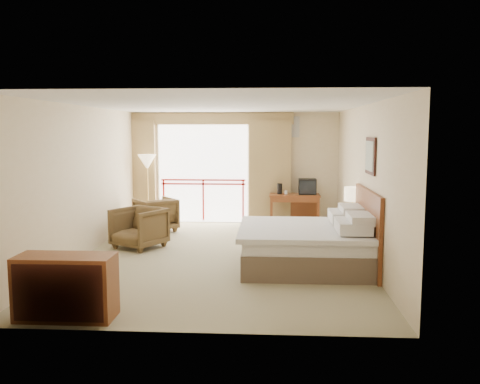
# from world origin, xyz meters

# --- Properties ---
(floor) EXTENTS (7.00, 7.00, 0.00)m
(floor) POSITION_xyz_m (0.00, 0.00, 0.00)
(floor) COLOR #968E68
(floor) RESTS_ON ground
(ceiling) EXTENTS (7.00, 7.00, 0.00)m
(ceiling) POSITION_xyz_m (0.00, 0.00, 2.70)
(ceiling) COLOR white
(ceiling) RESTS_ON wall_back
(wall_back) EXTENTS (5.00, 0.00, 5.00)m
(wall_back) POSITION_xyz_m (0.00, 3.50, 1.35)
(wall_back) COLOR beige
(wall_back) RESTS_ON ground
(wall_front) EXTENTS (5.00, 0.00, 5.00)m
(wall_front) POSITION_xyz_m (0.00, -3.50, 1.35)
(wall_front) COLOR beige
(wall_front) RESTS_ON ground
(wall_left) EXTENTS (0.00, 7.00, 7.00)m
(wall_left) POSITION_xyz_m (-2.50, 0.00, 1.35)
(wall_left) COLOR beige
(wall_left) RESTS_ON ground
(wall_right) EXTENTS (0.00, 7.00, 7.00)m
(wall_right) POSITION_xyz_m (2.50, 0.00, 1.35)
(wall_right) COLOR beige
(wall_right) RESTS_ON ground
(balcony_door) EXTENTS (2.40, 0.00, 2.40)m
(balcony_door) POSITION_xyz_m (-0.80, 3.48, 1.20)
(balcony_door) COLOR white
(balcony_door) RESTS_ON wall_back
(balcony_railing) EXTENTS (2.09, 0.03, 1.02)m
(balcony_railing) POSITION_xyz_m (-0.80, 3.46, 0.81)
(balcony_railing) COLOR red
(balcony_railing) RESTS_ON wall_back
(curtain_left) EXTENTS (1.00, 0.26, 2.50)m
(curtain_left) POSITION_xyz_m (-2.45, 3.35, 1.25)
(curtain_left) COLOR olive
(curtain_left) RESTS_ON wall_back
(curtain_right) EXTENTS (1.00, 0.26, 2.50)m
(curtain_right) POSITION_xyz_m (0.85, 3.35, 1.25)
(curtain_right) COLOR olive
(curtain_right) RESTS_ON wall_back
(valance) EXTENTS (4.40, 0.22, 0.28)m
(valance) POSITION_xyz_m (-0.80, 3.38, 2.55)
(valance) COLOR olive
(valance) RESTS_ON wall_back
(hvac_vent) EXTENTS (0.50, 0.04, 0.50)m
(hvac_vent) POSITION_xyz_m (1.30, 3.47, 2.35)
(hvac_vent) COLOR silver
(hvac_vent) RESTS_ON wall_back
(bed) EXTENTS (2.13, 2.06, 0.97)m
(bed) POSITION_xyz_m (1.50, -0.60, 0.38)
(bed) COLOR brown
(bed) RESTS_ON floor
(headboard) EXTENTS (0.06, 2.10, 1.30)m
(headboard) POSITION_xyz_m (2.46, -0.60, 0.65)
(headboard) COLOR #602B14
(headboard) RESTS_ON wall_right
(framed_art) EXTENTS (0.04, 0.72, 0.60)m
(framed_art) POSITION_xyz_m (2.47, -0.60, 1.85)
(framed_art) COLOR black
(framed_art) RESTS_ON wall_right
(nightstand) EXTENTS (0.44, 0.52, 0.61)m
(nightstand) POSITION_xyz_m (2.43, 0.72, 0.30)
(nightstand) COLOR #602B14
(nightstand) RESTS_ON floor
(table_lamp) EXTENTS (0.32, 0.32, 0.57)m
(table_lamp) POSITION_xyz_m (2.43, 0.77, 1.05)
(table_lamp) COLOR tan
(table_lamp) RESTS_ON nightstand
(phone) EXTENTS (0.20, 0.18, 0.07)m
(phone) POSITION_xyz_m (2.38, 0.57, 0.64)
(phone) COLOR black
(phone) RESTS_ON nightstand
(desk) EXTENTS (1.18, 0.57, 0.77)m
(desk) POSITION_xyz_m (1.43, 3.06, 0.60)
(desk) COLOR #602B14
(desk) RESTS_ON floor
(tv) EXTENTS (0.41, 0.32, 0.37)m
(tv) POSITION_xyz_m (1.73, 3.00, 0.95)
(tv) COLOR black
(tv) RESTS_ON desk
(coffee_maker) EXTENTS (0.14, 0.14, 0.25)m
(coffee_maker) POSITION_xyz_m (1.08, 3.01, 0.89)
(coffee_maker) COLOR black
(coffee_maker) RESTS_ON desk
(cup) EXTENTS (0.09, 0.09, 0.10)m
(cup) POSITION_xyz_m (1.23, 2.96, 0.82)
(cup) COLOR white
(cup) RESTS_ON desk
(wastebasket) EXTENTS (0.25, 0.25, 0.27)m
(wastebasket) POSITION_xyz_m (1.01, 2.72, 0.13)
(wastebasket) COLOR black
(wastebasket) RESTS_ON floor
(armchair_far) EXTENTS (1.15, 1.15, 0.76)m
(armchair_far) POSITION_xyz_m (-1.72, 2.24, 0.00)
(armchair_far) COLOR #4B371F
(armchair_far) RESTS_ON floor
(armchair_near) EXTENTS (1.16, 1.17, 0.79)m
(armchair_near) POSITION_xyz_m (-1.67, 0.59, 0.00)
(armchair_near) COLOR #4B371F
(armchair_near) RESTS_ON floor
(side_table) EXTENTS (0.52, 0.52, 0.57)m
(side_table) POSITION_xyz_m (-1.95, 1.35, 0.39)
(side_table) COLOR black
(side_table) RESTS_ON floor
(book) EXTENTS (0.29, 0.30, 0.02)m
(book) POSITION_xyz_m (-1.95, 1.35, 0.57)
(book) COLOR white
(book) RESTS_ON side_table
(floor_lamp) EXTENTS (0.43, 0.43, 1.70)m
(floor_lamp) POSITION_xyz_m (-2.07, 2.96, 1.46)
(floor_lamp) COLOR tan
(floor_lamp) RESTS_ON floor
(dresser) EXTENTS (1.16, 0.50, 0.78)m
(dresser) POSITION_xyz_m (-1.59, -3.15, 0.39)
(dresser) COLOR #602B14
(dresser) RESTS_ON floor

